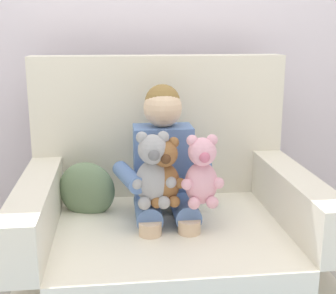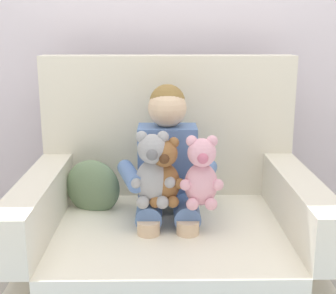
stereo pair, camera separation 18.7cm
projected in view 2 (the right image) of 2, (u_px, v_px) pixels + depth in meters
name	position (u px, v px, depth m)	size (l,w,h in m)	color
back_wall	(167.00, 14.00, 2.46)	(6.00, 0.10, 2.60)	silver
armchair	(169.00, 234.00, 2.09)	(1.22, 0.96, 1.10)	silver
seated_child	(168.00, 170.00, 2.03)	(0.45, 0.39, 0.82)	#597AB7
plush_pink	(201.00, 174.00, 1.87)	(0.18, 0.14, 0.30)	#EAA8BC
plush_grey	(153.00, 171.00, 1.89)	(0.18, 0.15, 0.31)	#9E9EA3
plush_brown	(164.00, 173.00, 1.90)	(0.17, 0.14, 0.28)	brown
throw_pillow	(93.00, 187.00, 2.15)	(0.26, 0.12, 0.26)	slate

